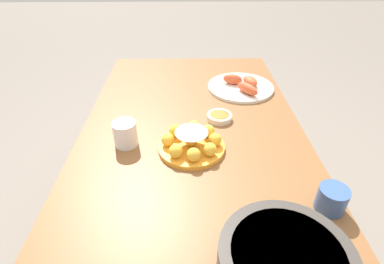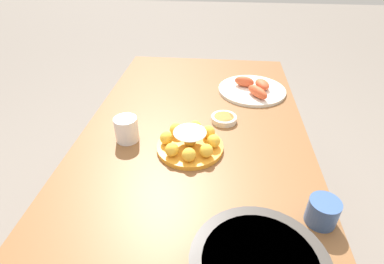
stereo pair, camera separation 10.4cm
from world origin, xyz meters
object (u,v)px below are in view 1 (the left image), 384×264
at_px(seafood_platter, 242,86).
at_px(cup_far, 332,199).
at_px(serving_bowl, 285,264).
at_px(cup_near, 125,134).
at_px(sauce_bowl, 219,117).
at_px(dining_table, 192,152).
at_px(cake_plate, 192,142).

height_order(seafood_platter, cup_far, cup_far).
distance_m(seafood_platter, cup_far, 0.74).
distance_m(serving_bowl, seafood_platter, 0.92).
distance_m(seafood_platter, cup_near, 0.64).
bearing_deg(sauce_bowl, seafood_platter, 154.13).
bearing_deg(dining_table, serving_bowl, 18.72).
distance_m(dining_table, seafood_platter, 0.45).
relative_size(serving_bowl, seafood_platter, 0.94).
height_order(seafood_platter, cup_near, cup_near).
bearing_deg(seafood_platter, sauce_bowl, -25.87).
distance_m(cup_near, cup_far, 0.67).
xyz_separation_m(cake_plate, cup_near, (-0.03, -0.23, 0.02)).
bearing_deg(sauce_bowl, cake_plate, -30.84).
bearing_deg(cup_far, cup_near, -116.89).
relative_size(dining_table, cake_plate, 6.65).
bearing_deg(seafood_platter, cup_far, 9.85).
bearing_deg(seafood_platter, serving_bowl, -3.26).
xyz_separation_m(sauce_bowl, seafood_platter, (-0.27, 0.13, 0.00)).
bearing_deg(cup_far, seafood_platter, -170.15).
bearing_deg(dining_table, cup_far, 45.25).
bearing_deg(serving_bowl, dining_table, -161.28).
bearing_deg(cake_plate, seafood_platter, 152.01).
bearing_deg(serving_bowl, seafood_platter, 176.74).
height_order(sauce_bowl, seafood_platter, seafood_platter).
relative_size(dining_table, cup_near, 17.12).
xyz_separation_m(dining_table, cup_near, (0.06, -0.24, 0.13)).
height_order(dining_table, serving_bowl, serving_bowl).
bearing_deg(seafood_platter, dining_table, -33.03).
bearing_deg(cake_plate, cup_near, -97.84).
relative_size(dining_table, seafood_platter, 4.95).
relative_size(serving_bowl, cup_far, 3.65).
distance_m(dining_table, cup_far, 0.53).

